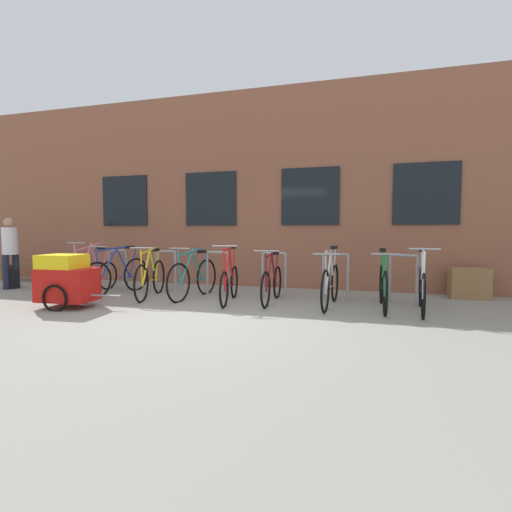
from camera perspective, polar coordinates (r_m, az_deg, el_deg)
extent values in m
plane|color=gray|center=(5.99, -7.92, -8.99)|extent=(42.00, 42.00, 0.00)
cube|color=brown|center=(12.28, 4.80, 8.41)|extent=(28.00, 6.94, 4.60)
cube|color=black|center=(10.43, -19.24, 7.86)|extent=(1.30, 0.04, 1.28)
cube|color=black|center=(9.26, -6.87, 8.58)|extent=(1.30, 0.04, 1.28)
cube|color=black|center=(8.63, 8.17, 8.92)|extent=(1.30, 0.04, 1.28)
cube|color=black|center=(8.64, 24.34, 8.61)|extent=(1.30, 0.04, 1.28)
cylinder|color=gray|center=(9.14, -21.35, -1.96)|extent=(0.05, 0.05, 0.88)
cylinder|color=gray|center=(8.88, -18.98, -2.08)|extent=(0.05, 0.05, 0.88)
cylinder|color=gray|center=(8.98, -20.25, 0.78)|extent=(0.46, 0.05, 0.05)
cylinder|color=gray|center=(8.47, -14.87, -2.27)|extent=(0.05, 0.05, 0.88)
cylinder|color=gray|center=(8.25, -12.13, -2.39)|extent=(0.05, 0.05, 0.88)
cylinder|color=gray|center=(8.32, -13.56, 0.68)|extent=(0.46, 0.05, 0.05)
cylinder|color=gray|center=(7.93, -7.39, -2.59)|extent=(0.05, 0.05, 0.88)
cylinder|color=gray|center=(7.76, -4.27, -2.71)|extent=(0.05, 0.05, 0.88)
cylinder|color=gray|center=(7.80, -5.87, 0.56)|extent=(0.46, 0.05, 0.05)
cylinder|color=gray|center=(7.54, 1.03, -2.89)|extent=(0.05, 0.05, 0.88)
cylinder|color=gray|center=(7.43, 4.45, -3.00)|extent=(0.05, 0.05, 0.88)
cylinder|color=gray|center=(7.44, 2.74, 0.42)|extent=(0.46, 0.05, 0.05)
cylinder|color=gray|center=(7.32, 10.15, -3.15)|extent=(0.05, 0.05, 0.88)
cylinder|color=gray|center=(7.29, 13.75, -3.24)|extent=(0.05, 0.05, 0.88)
cylinder|color=gray|center=(7.26, 12.00, 0.25)|extent=(0.46, 0.05, 0.05)
cylinder|color=gray|center=(7.30, 19.58, -3.34)|extent=(0.05, 0.05, 0.88)
cylinder|color=gray|center=(7.35, 23.16, -3.39)|extent=(0.05, 0.05, 0.88)
cylinder|color=gray|center=(7.28, 21.46, 0.08)|extent=(0.46, 0.05, 0.05)
torus|color=black|center=(8.82, -17.67, -2.68)|extent=(0.16, 0.74, 0.74)
torus|color=black|center=(8.07, -22.97, -3.40)|extent=(0.16, 0.74, 0.74)
cylinder|color=#233893|center=(8.24, -21.48, -1.20)|extent=(0.12, 0.52, 0.71)
cylinder|color=#233893|center=(8.54, -19.37, -1.13)|extent=(0.10, 0.39, 0.66)
cylinder|color=#233893|center=(8.34, -20.62, 1.09)|extent=(0.18, 0.85, 0.08)
cylinder|color=#233893|center=(8.63, -18.91, -3.03)|extent=(0.12, 0.54, 0.08)
cylinder|color=#233893|center=(8.73, -18.12, -0.82)|extent=(0.06, 0.20, 0.59)
cylinder|color=#233893|center=(8.06, -22.90, -1.16)|extent=(0.04, 0.08, 0.63)
cube|color=black|center=(8.64, -18.58, 1.27)|extent=(0.13, 0.21, 0.06)
cylinder|color=gray|center=(8.05, -22.83, 1.31)|extent=(0.44, 0.10, 0.03)
torus|color=black|center=(7.30, 11.85, -3.99)|extent=(0.09, 0.72, 0.72)
torus|color=black|center=(6.26, 10.43, -5.28)|extent=(0.09, 0.72, 0.72)
cylinder|color=#B7B7BC|center=(6.51, 10.89, -2.61)|extent=(0.07, 0.51, 0.65)
cylinder|color=#B7B7BC|center=(6.91, 11.45, -1.94)|extent=(0.06, 0.39, 0.71)
cylinder|color=#B7B7BC|center=(6.65, 11.17, 0.55)|extent=(0.10, 0.84, 0.11)
cylinder|color=#B7B7BC|center=(7.04, 11.53, -4.49)|extent=(0.06, 0.54, 0.07)
cylinder|color=#B7B7BC|center=(7.17, 11.78, -1.53)|extent=(0.04, 0.20, 0.65)
cylinder|color=#B7B7BC|center=(6.24, 10.50, -2.64)|extent=(0.03, 0.08, 0.58)
cube|color=black|center=(7.06, 11.71, 1.27)|extent=(0.11, 0.21, 0.06)
cylinder|color=gray|center=(6.24, 10.57, 0.29)|extent=(0.44, 0.06, 0.03)
torus|color=black|center=(7.32, 18.45, -4.07)|extent=(0.05, 0.72, 0.72)
torus|color=black|center=(6.26, 18.97, -5.41)|extent=(0.05, 0.72, 0.72)
cylinder|color=#1E7238|center=(6.52, 18.87, -2.66)|extent=(0.04, 0.52, 0.66)
cylinder|color=#1E7238|center=(6.93, 18.66, -2.18)|extent=(0.04, 0.39, 0.68)
cylinder|color=#1E7238|center=(6.66, 18.84, 0.34)|extent=(0.04, 0.85, 0.06)
cylinder|color=#1E7238|center=(7.06, 18.56, -4.58)|extent=(0.03, 0.54, 0.08)
cylinder|color=#1E7238|center=(7.20, 18.54, -1.76)|extent=(0.03, 0.20, 0.62)
cylinder|color=#1E7238|center=(6.25, 19.02, -2.71)|extent=(0.03, 0.08, 0.59)
cube|color=black|center=(7.08, 18.64, 0.88)|extent=(0.10, 0.20, 0.06)
cylinder|color=gray|center=(6.24, 19.07, 0.28)|extent=(0.44, 0.03, 0.03)
torus|color=black|center=(9.22, -21.54, -2.79)|extent=(0.06, 0.65, 0.64)
torus|color=black|center=(8.50, -25.67, -3.45)|extent=(0.06, 0.65, 0.64)
cylinder|color=pink|center=(8.66, -24.52, -0.95)|extent=(0.05, 0.46, 0.81)
cylinder|color=pink|center=(8.94, -22.93, -1.19)|extent=(0.05, 0.34, 0.68)
cylinder|color=pink|center=(8.75, -23.92, 1.28)|extent=(0.06, 0.74, 0.17)
cylinder|color=pink|center=(9.03, -22.51, -3.09)|extent=(0.04, 0.48, 0.07)
cylinder|color=pink|center=(9.12, -21.95, -0.92)|extent=(0.03, 0.20, 0.62)
cylinder|color=pink|center=(8.48, -25.62, -0.92)|extent=(0.03, 0.08, 0.75)
cube|color=black|center=(9.03, -22.37, 1.17)|extent=(0.11, 0.20, 0.06)
cylinder|color=gray|center=(8.48, -25.59, 1.81)|extent=(0.44, 0.04, 0.03)
torus|color=black|center=(7.98, -7.49, -3.15)|extent=(0.13, 0.75, 0.75)
torus|color=black|center=(7.13, -11.65, -4.03)|extent=(0.13, 0.75, 0.75)
cylinder|color=teal|center=(7.33, -10.44, -1.61)|extent=(0.10, 0.49, 0.69)
cylinder|color=teal|center=(7.66, -8.81, -1.74)|extent=(0.08, 0.36, 0.58)
cylinder|color=teal|center=(7.44, -9.77, 0.65)|extent=(0.14, 0.79, 0.14)
cylinder|color=teal|center=(7.77, -8.44, -3.55)|extent=(0.09, 0.51, 0.08)
cylinder|color=teal|center=(7.87, -7.84, -1.38)|extent=(0.05, 0.20, 0.52)
cylinder|color=teal|center=(7.12, -11.57, -1.57)|extent=(0.04, 0.08, 0.61)
cube|color=black|center=(7.78, -8.20, 0.65)|extent=(0.12, 0.21, 0.06)
cylinder|color=gray|center=(7.11, -11.49, 1.14)|extent=(0.44, 0.08, 0.03)
torus|color=black|center=(7.28, 23.68, -4.30)|extent=(0.11, 0.71, 0.71)
torus|color=black|center=(6.27, 24.01, -5.59)|extent=(0.11, 0.71, 0.71)
cylinder|color=silver|center=(6.51, 23.99, -2.43)|extent=(0.08, 0.49, 0.75)
cylinder|color=silver|center=(6.90, 23.84, -2.30)|extent=(0.07, 0.37, 0.70)
cylinder|color=silver|center=(6.64, 24.01, 0.64)|extent=(0.11, 0.80, 0.09)
cylinder|color=silver|center=(7.03, 23.75, -4.79)|extent=(0.07, 0.51, 0.07)
cylinder|color=silver|center=(7.15, 23.77, -1.89)|extent=(0.04, 0.20, 0.64)
cylinder|color=silver|center=(6.25, 24.09, -2.45)|extent=(0.04, 0.08, 0.69)
cube|color=black|center=(7.04, 23.88, 0.84)|extent=(0.12, 0.21, 0.06)
cylinder|color=gray|center=(6.25, 24.17, 0.97)|extent=(0.44, 0.07, 0.03)
torus|color=black|center=(8.29, -14.48, -3.08)|extent=(0.20, 0.72, 0.72)
torus|color=black|center=(7.32, -16.97, -4.04)|extent=(0.20, 0.72, 0.72)
cylinder|color=yellow|center=(7.55, -16.27, -1.57)|extent=(0.14, 0.49, 0.70)
cylinder|color=yellow|center=(7.93, -15.29, -1.57)|extent=(0.11, 0.37, 0.63)
cylinder|color=yellow|center=(7.69, -15.89, 0.81)|extent=(0.21, 0.79, 0.11)
cylinder|color=yellow|center=(8.05, -15.05, -3.48)|extent=(0.14, 0.51, 0.08)
cylinder|color=yellow|center=(8.18, -14.71, -1.22)|extent=(0.07, 0.20, 0.56)
cylinder|color=yellow|center=(7.31, -16.95, -1.56)|extent=(0.04, 0.08, 0.63)
cube|color=black|center=(8.07, -14.95, 0.91)|extent=(0.14, 0.22, 0.06)
cylinder|color=gray|center=(7.31, -16.94, 1.16)|extent=(0.44, 0.12, 0.03)
torus|color=black|center=(7.47, 3.25, -4.00)|extent=(0.05, 0.65, 0.65)
torus|color=black|center=(6.51, 1.45, -5.17)|extent=(0.05, 0.65, 0.65)
cylinder|color=maroon|center=(6.74, 2.01, -2.30)|extent=(0.04, 0.48, 0.71)
cylinder|color=maroon|center=(7.11, 2.70, -2.31)|extent=(0.04, 0.35, 0.62)
cylinder|color=maroon|center=(6.87, 2.31, 0.35)|extent=(0.05, 0.77, 0.12)
cylinder|color=maroon|center=(7.23, 2.85, -4.44)|extent=(0.03, 0.50, 0.07)
cylinder|color=maroon|center=(7.35, 3.12, -1.93)|extent=(0.03, 0.20, 0.57)
cylinder|color=maroon|center=(6.49, 1.51, -2.33)|extent=(0.03, 0.08, 0.64)
cube|color=black|center=(7.24, 2.98, 0.45)|extent=(0.10, 0.20, 0.06)
cylinder|color=gray|center=(6.49, 1.57, 0.78)|extent=(0.44, 0.03, 0.03)
torus|color=black|center=(7.50, -3.31, -3.97)|extent=(0.14, 0.65, 0.65)
torus|color=black|center=(6.56, -4.87, -5.12)|extent=(0.14, 0.65, 0.65)
cylinder|color=red|center=(6.78, -4.41, -1.92)|extent=(0.11, 0.47, 0.79)
cylinder|color=red|center=(7.14, -3.81, -1.83)|extent=(0.09, 0.34, 0.74)
cylinder|color=red|center=(6.90, -4.17, 1.19)|extent=(0.15, 0.74, 0.09)
cylinder|color=red|center=(7.27, -3.66, -4.41)|extent=(0.10, 0.49, 0.07)
cylinder|color=red|center=(7.38, -3.45, -1.46)|extent=(0.05, 0.20, 0.68)
cylinder|color=red|center=(6.54, -4.85, -1.94)|extent=(0.04, 0.08, 0.73)
cube|color=black|center=(7.26, -3.59, 1.36)|extent=(0.13, 0.21, 0.06)
cylinder|color=gray|center=(6.53, -4.82, 1.52)|extent=(0.44, 0.09, 0.03)
cube|color=red|center=(7.29, -26.60, -3.89)|extent=(0.95, 0.67, 0.56)
cube|color=yellow|center=(7.30, -27.26, -0.74)|extent=(0.72, 0.62, 0.24)
torus|color=black|center=(7.58, -25.02, -4.97)|extent=(0.47, 0.08, 0.46)
torus|color=black|center=(7.06, -28.21, -5.69)|extent=(0.47, 0.08, 0.46)
cylinder|color=gray|center=(6.90, -21.78, -5.59)|extent=(0.55, 0.07, 0.03)
cube|color=brown|center=(11.70, -31.51, -0.96)|extent=(1.61, 0.40, 0.05)
cube|color=brown|center=(12.20, -33.51, -2.00)|extent=(0.08, 0.36, 0.43)
cube|color=brown|center=(11.26, -29.25, -2.29)|extent=(0.08, 0.36, 0.43)
cylinder|color=#1E2338|center=(10.31, -32.54, -1.95)|extent=(0.14, 0.14, 0.78)
cylinder|color=#1E2338|center=(10.21, -33.63, -2.04)|extent=(0.14, 0.14, 0.78)
cylinder|color=silver|center=(10.22, -33.23, 1.92)|extent=(0.32, 0.32, 0.62)
sphere|color=tan|center=(10.22, -33.32, 4.27)|extent=(0.22, 0.22, 0.22)
cube|color=black|center=(10.33, -32.98, -2.92)|extent=(0.33, 0.28, 0.44)
cube|color=olive|center=(8.49, 29.54, -3.59)|extent=(0.70, 0.44, 0.60)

